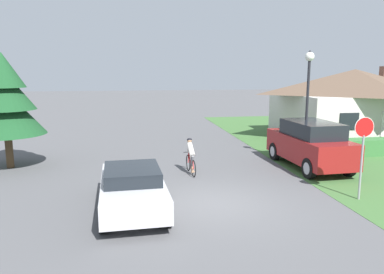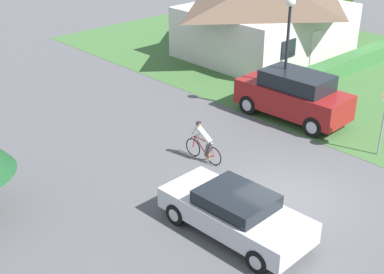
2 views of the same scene
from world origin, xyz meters
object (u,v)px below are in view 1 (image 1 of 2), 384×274
cottage_house (353,102)px  parked_suv_right (310,144)px  street_lamp (308,84)px  stop_sign (363,143)px  sedan_left_lane (132,188)px  conifer_tall_near (5,100)px  cyclist (191,157)px

cottage_house → parked_suv_right: cottage_house is taller
street_lamp → cottage_house: bearing=45.0°
parked_suv_right → stop_sign: size_ratio=1.75×
sedan_left_lane → cottage_house: bearing=-55.0°
street_lamp → parked_suv_right: bearing=-96.3°
cottage_house → conifer_tall_near: (-19.22, -4.65, 0.75)m
cyclist → street_lamp: street_lamp is taller
cyclist → stop_sign: size_ratio=0.62×
stop_sign → parked_suv_right: bearing=-92.5°
street_lamp → conifer_tall_near: street_lamp is taller
parked_suv_right → cottage_house: bearing=-45.3°
cottage_house → stop_sign: bearing=-121.2°
cottage_house → parked_suv_right: size_ratio=1.91×
cottage_house → conifer_tall_near: bearing=-166.5°
sedan_left_lane → conifer_tall_near: 8.27m
cyclist → street_lamp: bearing=-86.7°
sedan_left_lane → stop_sign: (7.37, -0.32, 1.23)m
conifer_tall_near → sedan_left_lane: bearing=-48.6°
cottage_house → cyclist: 13.52m
cyclist → parked_suv_right: bearing=-92.7°
stop_sign → street_lamp: (0.37, 4.72, 1.72)m
parked_suv_right → stop_sign: bearing=173.3°
stop_sign → conifer_tall_near: conifer_tall_near is taller
sedan_left_lane → cyclist: bearing=-35.0°
cottage_house → conifer_tall_near: 19.79m
stop_sign → conifer_tall_near: size_ratio=0.55×
cottage_house → sedan_left_lane: 17.61m
cyclist → sedan_left_lane: bearing=143.6°
parked_suv_right → conifer_tall_near: size_ratio=0.97×
cottage_house → street_lamp: size_ratio=1.81×
conifer_tall_near → parked_suv_right: bearing=-9.3°
sedan_left_lane → street_lamp: bearing=-62.6°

